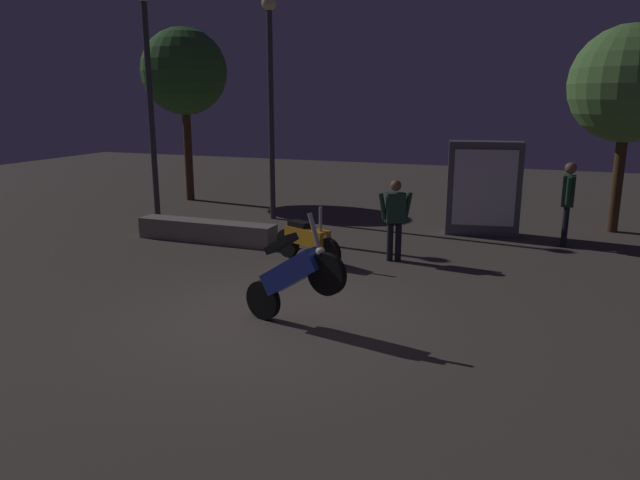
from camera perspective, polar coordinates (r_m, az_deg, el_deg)
The scene contains 11 objects.
ground_plane at distance 8.43m, azimuth -4.29°, elevation -7.66°, with size 40.00×40.00×0.00m, color #4C443D.
motorcycle_blue_foreground at distance 7.89m, azimuth -2.62°, elevation -3.40°, with size 1.63×0.55×1.63m.
motorcycle_orange_parked_left at distance 11.12m, azimuth -1.25°, elevation 0.03°, with size 1.56×0.76×1.11m.
person_rider_beside at distance 11.21m, azimuth 7.24°, elevation 2.54°, with size 0.62×0.38×1.55m.
person_bystander_far at distance 13.25m, azimuth 22.80°, elevation 3.90°, with size 0.25×0.67×1.76m.
streetlamp_near at distance 14.97m, azimuth -4.79°, elevation 14.90°, with size 0.36×0.36×5.39m.
streetlamp_far at distance 14.89m, azimuth -16.18°, elevation 14.68°, with size 0.36×0.36×5.51m.
tree_left_bg at distance 18.21m, azimuth -12.98°, elevation 15.48°, with size 2.48×2.48×5.00m.
tree_center_bg at distance 15.04m, azimuth 27.64°, elevation 13.13°, with size 2.56×2.56×4.61m.
kiosk_billboard at distance 13.80m, azimuth 15.49°, elevation 4.82°, with size 1.66×0.78×2.10m.
planter_wall_low at distance 13.01m, azimuth -10.88°, elevation 0.84°, with size 3.16×0.50×0.45m.
Camera 1 is at (3.38, -7.09, 3.06)m, focal length 33.19 mm.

